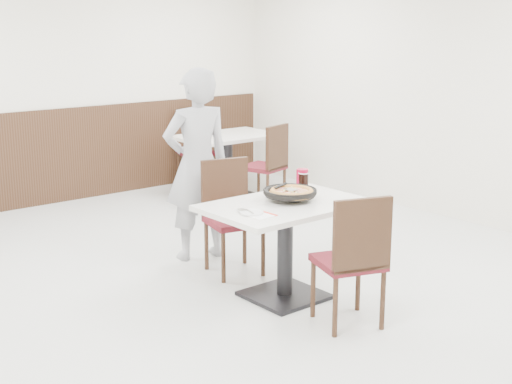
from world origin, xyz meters
TOP-DOWN VIEW (x-y plane):
  - floor at (0.00, 0.00)m, footprint 7.00×7.00m
  - wall_back at (0.00, 3.50)m, footprint 6.00×0.04m
  - wall_right at (3.00, 0.00)m, footprint 0.04×7.00m
  - wainscot_back at (0.00, 3.48)m, footprint 5.90×0.03m
  - main_table at (0.07, -0.45)m, footprint 1.28×0.93m
  - chair_near at (0.09, -1.09)m, footprint 0.54×0.54m
  - chair_far at (0.11, 0.24)m, footprint 0.50×0.50m
  - trivet at (0.16, -0.44)m, footprint 0.13×0.13m
  - pizza_pan at (0.15, -0.41)m, footprint 0.42×0.42m
  - pizza at (0.14, -0.44)m, footprint 0.38×0.38m
  - pizza_server at (0.14, -0.43)m, footprint 0.08×0.10m
  - napkin at (-0.30, -0.60)m, footprint 0.18×0.18m
  - side_plate at (-0.32, -0.53)m, footprint 0.18×0.18m
  - fork at (-0.33, -0.52)m, footprint 0.06×0.15m
  - cola_glass at (0.49, -0.20)m, footprint 0.09×0.09m
  - red_cup at (0.50, -0.17)m, footprint 0.11×0.11m
  - diner_person at (0.12, 0.77)m, footprint 0.69×0.52m
  - bg_table_right at (1.75, 2.49)m, footprint 1.24×0.86m
  - bg_chair_right_near at (1.76, 1.83)m, footprint 0.52×0.52m
  - bg_chair_right_far at (1.73, 3.14)m, footprint 0.53×0.53m

SIDE VIEW (x-z plane):
  - floor at x=0.00m, z-range 0.00..0.00m
  - main_table at x=0.07m, z-range 0.00..0.75m
  - bg_table_right at x=1.75m, z-range 0.00..0.75m
  - chair_near at x=0.09m, z-range 0.00..0.95m
  - chair_far at x=0.11m, z-range 0.00..0.95m
  - bg_chair_right_near at x=1.76m, z-range 0.00..0.95m
  - bg_chair_right_far at x=1.73m, z-range 0.00..0.95m
  - wainscot_back at x=0.00m, z-range 0.00..1.10m
  - napkin at x=-0.30m, z-range 0.75..0.75m
  - side_plate at x=-0.32m, z-range 0.75..0.77m
  - trivet at x=0.16m, z-range 0.75..0.79m
  - fork at x=-0.33m, z-range 0.77..0.77m
  - pizza_pan at x=0.15m, z-range 0.79..0.80m
  - pizza at x=0.14m, z-range 0.80..0.82m
  - cola_glass at x=0.49m, z-range 0.75..0.88m
  - red_cup at x=0.50m, z-range 0.75..0.91m
  - pizza_server at x=0.14m, z-range 0.84..0.84m
  - diner_person at x=0.12m, z-range 0.00..1.70m
  - wall_back at x=0.00m, z-range 0.00..2.80m
  - wall_right at x=3.00m, z-range 0.00..2.80m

